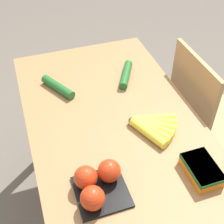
# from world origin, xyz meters

# --- Properties ---
(ground_plane) EXTENTS (12.00, 12.00, 0.00)m
(ground_plane) POSITION_xyz_m (0.00, 0.00, 0.00)
(ground_plane) COLOR #665B51
(dining_table) EXTENTS (1.21, 0.73, 0.76)m
(dining_table) POSITION_xyz_m (0.00, 0.00, 0.64)
(dining_table) COLOR #9E7044
(dining_table) RESTS_ON ground_plane
(chair) EXTENTS (0.42, 0.40, 0.92)m
(chair) POSITION_xyz_m (-0.08, 0.57, 0.48)
(chair) COLOR tan
(chair) RESTS_ON ground_plane
(banana_bunch) EXTENTS (0.20, 0.20, 0.04)m
(banana_bunch) POSITION_xyz_m (0.12, 0.13, 0.78)
(banana_bunch) COLOR brown
(banana_bunch) RESTS_ON dining_table
(tomato_pack) EXTENTS (0.18, 0.18, 0.09)m
(tomato_pack) POSITION_xyz_m (0.34, -0.17, 0.81)
(tomato_pack) COLOR black
(tomato_pack) RESTS_ON dining_table
(carrot_bag) EXTENTS (0.15, 0.10, 0.05)m
(carrot_bag) POSITION_xyz_m (0.39, 0.21, 0.79)
(carrot_bag) COLOR orange
(carrot_bag) RESTS_ON dining_table
(cucumber_near) EXTENTS (0.19, 0.13, 0.04)m
(cucumber_near) POSITION_xyz_m (-0.25, 0.16, 0.78)
(cucumber_near) COLOR #236028
(cucumber_near) RESTS_ON dining_table
(cucumber_far) EXTENTS (0.19, 0.13, 0.04)m
(cucumber_far) POSITION_xyz_m (-0.26, -0.19, 0.78)
(cucumber_far) COLOR #236028
(cucumber_far) RESTS_ON dining_table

